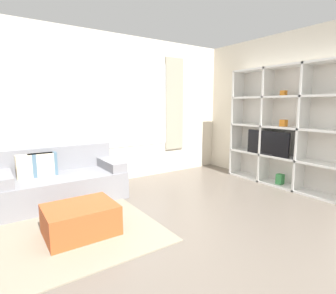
{
  "coord_description": "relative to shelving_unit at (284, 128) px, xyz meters",
  "views": [
    {
      "loc": [
        -1.52,
        -1.16,
        1.45
      ],
      "look_at": [
        0.56,
        1.86,
        0.85
      ],
      "focal_mm": 28.0,
      "sensor_mm": 36.0,
      "label": 1
    }
  ],
  "objects": [
    {
      "name": "ground_plane",
      "position": [
        -2.76,
        -1.46,
        -1.04
      ],
      "size": [
        16.0,
        16.0,
        0.0
      ],
      "primitive_type": "plane",
      "color": "#665B51"
    },
    {
      "name": "wall_back",
      "position": [
        -2.76,
        1.95,
        0.32
      ],
      "size": [
        7.0,
        0.11,
        2.7
      ],
      "color": "beige",
      "rests_on": "ground_plane"
    },
    {
      "name": "wall_right",
      "position": [
        0.17,
        0.23,
        0.31
      ],
      "size": [
        0.07,
        4.59,
        2.7
      ],
      "primitive_type": "cube",
      "color": "beige",
      "rests_on": "ground_plane"
    },
    {
      "name": "area_rug",
      "position": [
        -4.09,
        0.43,
        -1.03
      ],
      "size": [
        2.85,
        1.99,
        0.01
      ],
      "primitive_type": "cube",
      "color": "gray",
      "rests_on": "ground_plane"
    },
    {
      "name": "shelving_unit",
      "position": [
        0.0,
        0.0,
        0.0
      ],
      "size": [
        0.34,
        2.1,
        2.11
      ],
      "color": "silver",
      "rests_on": "ground_plane"
    },
    {
      "name": "couch_main",
      "position": [
        -3.45,
        1.46,
        -0.74
      ],
      "size": [
        1.76,
        0.92,
        0.79
      ],
      "color": "gray",
      "rests_on": "ground_plane"
    },
    {
      "name": "ottoman",
      "position": [
        -3.52,
        0.21,
        -0.87
      ],
      "size": [
        0.75,
        0.6,
        0.34
      ],
      "color": "#B74C23",
      "rests_on": "ground_plane"
    }
  ]
}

